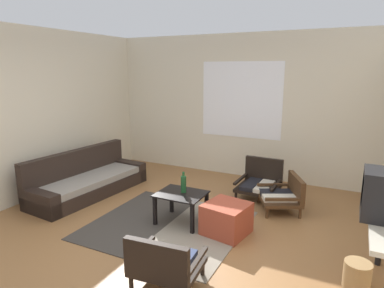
{
  "coord_description": "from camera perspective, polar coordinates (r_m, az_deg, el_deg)",
  "views": [
    {
      "loc": [
        1.97,
        -3.06,
        2.05
      ],
      "look_at": [
        -0.11,
        1.14,
        0.99
      ],
      "focal_mm": 31.18,
      "sensor_mm": 36.0,
      "label": 1
    }
  ],
  "objects": [
    {
      "name": "couch",
      "position": [
        5.88,
        -17.5,
        -6.05
      ],
      "size": [
        0.91,
        2.11,
        0.72
      ],
      "color": "black",
      "rests_on": "ground"
    },
    {
      "name": "armchair_by_window",
      "position": [
        5.59,
        11.55,
        -6.23
      ],
      "size": [
        0.65,
        0.66,
        0.61
      ],
      "color": "black",
      "rests_on": "ground"
    },
    {
      "name": "side_wall_left",
      "position": [
        5.76,
        -27.51,
        4.29
      ],
      "size": [
        0.12,
        6.6,
        2.7
      ],
      "primitive_type": "cube",
      "color": "beige",
      "rests_on": "ground"
    },
    {
      "name": "ottoman_orange",
      "position": [
        4.35,
        5.9,
        -12.59
      ],
      "size": [
        0.59,
        0.59,
        0.4
      ],
      "primitive_type": "cube",
      "rotation": [
        0.0,
        0.0,
        -0.18
      ],
      "color": "#993D28",
      "rests_on": "ground"
    },
    {
      "name": "coffee_table",
      "position": [
        4.55,
        -1.88,
        -9.37
      ],
      "size": [
        0.63,
        0.53,
        0.42
      ],
      "color": "black",
      "rests_on": "ground"
    },
    {
      "name": "armchair_striped_foreground",
      "position": [
        3.36,
        -4.75,
        -19.59
      ],
      "size": [
        0.68,
        0.6,
        0.55
      ],
      "color": "black",
      "rests_on": "ground"
    },
    {
      "name": "armchair_corner",
      "position": [
        5.14,
        15.47,
        -8.28
      ],
      "size": [
        0.77,
        0.81,
        0.52
      ],
      "color": "#472D19",
      "rests_on": "ground"
    },
    {
      "name": "wicker_basket",
      "position": [
        3.74,
        26.39,
        -19.51
      ],
      "size": [
        0.25,
        0.25,
        0.28
      ],
      "primitive_type": "cylinder",
      "color": "#9E7A4C",
      "rests_on": "ground"
    },
    {
      "name": "glass_bottle",
      "position": [
        4.51,
        -1.46,
        -6.81
      ],
      "size": [
        0.07,
        0.07,
        0.28
      ],
      "color": "#194723",
      "rests_on": "coffee_table"
    },
    {
      "name": "ground_plane",
      "position": [
        4.18,
        -5.8,
        -16.75
      ],
      "size": [
        7.8,
        7.8,
        0.0
      ],
      "primitive_type": "plane",
      "color": "olive"
    },
    {
      "name": "area_rug",
      "position": [
        4.62,
        -4.18,
        -13.64
      ],
      "size": [
        1.95,
        1.84,
        0.01
      ],
      "color": "#38332D",
      "rests_on": "ground"
    },
    {
      "name": "far_wall_with_window",
      "position": [
        6.47,
        8.52,
        6.36
      ],
      "size": [
        5.6,
        0.13,
        2.7
      ],
      "color": "beige",
      "rests_on": "ground"
    }
  ]
}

